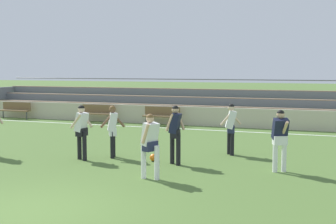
{
  "coord_description": "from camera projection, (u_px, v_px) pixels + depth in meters",
  "views": [
    {
      "loc": [
        5.54,
        -7.2,
        2.76
      ],
      "look_at": [
        0.08,
        7.52,
        1.26
      ],
      "focal_mm": 49.36,
      "sensor_mm": 36.0,
      "label": 1
    }
  ],
  "objects": [
    {
      "name": "player_dark_on_ball",
      "position": [
        175.0,
        129.0,
        13.14
      ],
      "size": [
        0.47,
        0.44,
        1.7
      ],
      "color": "black",
      "rests_on": "ground"
    },
    {
      "name": "bleacher_stand",
      "position": [
        195.0,
        104.0,
        24.19
      ],
      "size": [
        24.99,
        2.87,
        2.17
      ],
      "color": "#897051",
      "rests_on": "ground"
    },
    {
      "name": "player_dark_pressing_high",
      "position": [
        280.0,
        135.0,
        12.2
      ],
      "size": [
        0.51,
        0.68,
        1.66
      ],
      "color": "white",
      "rests_on": "ground"
    },
    {
      "name": "bench_near_wall_gap",
      "position": [
        16.0,
        109.0,
        25.15
      ],
      "size": [
        1.8,
        0.4,
        0.9
      ],
      "color": "brown",
      "rests_on": "ground"
    },
    {
      "name": "ground_plane",
      "position": [
        29.0,
        211.0,
        8.9
      ],
      "size": [
        160.0,
        160.0,
        0.0
      ],
      "primitive_type": "plane",
      "color": "#4C6B30"
    },
    {
      "name": "player_white_challenging",
      "position": [
        113.0,
        127.0,
        14.19
      ],
      "size": [
        0.68,
        0.51,
        1.61
      ],
      "color": "black",
      "rests_on": "ground"
    },
    {
      "name": "player_white_overlapping",
      "position": [
        150.0,
        141.0,
        11.42
      ],
      "size": [
        0.49,
        0.6,
        1.64
      ],
      "color": "white",
      "rests_on": "ground"
    },
    {
      "name": "player_white_wide_right",
      "position": [
        231.0,
        125.0,
        14.64
      ],
      "size": [
        0.62,
        0.49,
        1.64
      ],
      "color": "black",
      "rests_on": "ground"
    },
    {
      "name": "sideline_wall",
      "position": [
        213.0,
        117.0,
        21.86
      ],
      "size": [
        48.0,
        0.16,
        0.91
      ],
      "primitive_type": "cube",
      "color": "beige",
      "rests_on": "ground"
    },
    {
      "name": "player_white_dropping_back",
      "position": [
        82.0,
        128.0,
        13.81
      ],
      "size": [
        0.56,
        0.45,
        1.66
      ],
      "color": "black",
      "rests_on": "ground"
    },
    {
      "name": "bench_near_bin",
      "position": [
        162.0,
        114.0,
        22.19
      ],
      "size": [
        1.8,
        0.4,
        0.9
      ],
      "color": "brown",
      "rests_on": "ground"
    },
    {
      "name": "field_line_sideline",
      "position": [
        205.0,
        130.0,
        20.63
      ],
      "size": [
        44.0,
        0.12,
        0.01
      ],
      "primitive_type": "cube",
      "color": "white",
      "rests_on": "ground"
    },
    {
      "name": "soccer_ball",
      "position": [
        153.0,
        157.0,
        13.71
      ],
      "size": [
        0.22,
        0.22,
        0.22
      ],
      "primitive_type": "sphere",
      "color": "orange",
      "rests_on": "ground"
    },
    {
      "name": "bench_far_right",
      "position": [
        97.0,
        112.0,
        23.41
      ],
      "size": [
        1.8,
        0.4,
        0.9
      ],
      "color": "brown",
      "rests_on": "ground"
    }
  ]
}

